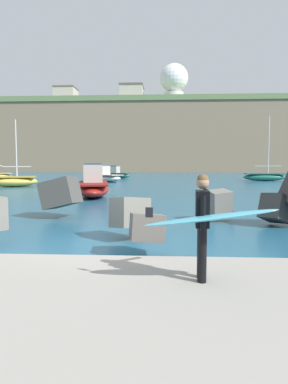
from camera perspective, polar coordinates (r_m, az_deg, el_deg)
name	(u,v)px	position (r m, az deg, el deg)	size (l,w,h in m)	color
ground_plane	(98,246)	(9.52, -7.40, -8.65)	(400.00, 400.00, 0.00)	#235B7A
walkway_path	(49,300)	(5.77, -15.15, -16.51)	(48.00, 4.40, 0.24)	#9E998E
breakwater_jetty	(119,197)	(11.25, -4.13, -0.75)	(31.20, 8.01, 2.76)	slate
surfer_with_board	(205,220)	(5.83, 9.76, -4.40)	(2.11, 1.20, 1.78)	black
boat_near_left	(116,174)	(50.11, -4.55, 2.85)	(4.61, 3.33, 1.81)	#1E6656
boat_mid_left	(93,186)	(23.44, -8.19, 0.98)	(3.08, 6.25, 2.18)	maroon
boat_mid_right	(104,176)	(41.14, -6.51, 2.50)	(5.18, 4.55, 1.96)	beige
boat_far_left	(13,181)	(34.67, -20.31, 1.69)	(4.65, 2.98, 6.12)	#EAC64C
boat_far_centre	(265,177)	(45.41, 18.88, 2.38)	(5.14, 1.63, 7.86)	#1E6656
headland_bluff	(104,139)	(97.65, -6.52, 8.51)	(102.27, 32.24, 17.34)	#847056
radar_dome	(174,80)	(91.28, 4.86, 17.51)	(6.98, 6.98, 9.13)	silver
station_building_west	(66,98)	(105.42, -12.46, 14.53)	(5.89, 6.73, 5.97)	#B2ADA3
station_building_central	(132,94)	(92.19, -1.93, 15.47)	(5.74, 8.28, 4.06)	#B2ADA3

